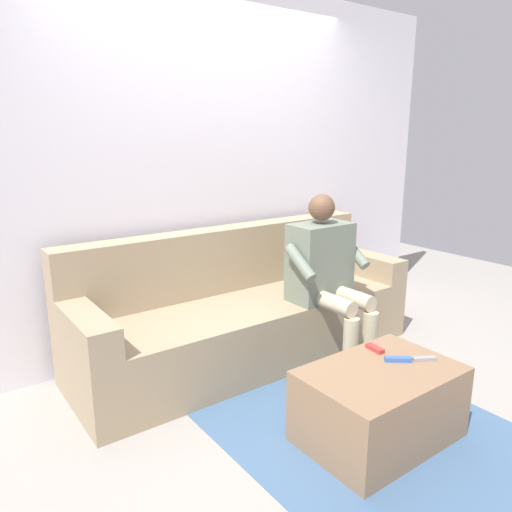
{
  "coord_description": "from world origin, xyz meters",
  "views": [
    {
      "loc": [
        1.86,
        2.55,
        1.58
      ],
      "look_at": [
        0.0,
        -0.0,
        0.78
      ],
      "focal_mm": 34.11,
      "sensor_mm": 36.0,
      "label": 1
    }
  ],
  "objects_px": {
    "coffee_table": "(379,404)",
    "remote_gray": "(424,359)",
    "couch": "(244,313)",
    "remote_blue": "(398,359)",
    "person_solo_seated": "(326,270)",
    "remote_red": "(375,348)"
  },
  "relations": [
    {
      "from": "coffee_table",
      "to": "remote_gray",
      "type": "bearing_deg",
      "value": 166.39
    },
    {
      "from": "couch",
      "to": "remote_blue",
      "type": "bearing_deg",
      "value": 96.61
    },
    {
      "from": "person_solo_seated",
      "to": "remote_red",
      "type": "height_order",
      "value": "person_solo_seated"
    },
    {
      "from": "remote_red",
      "to": "remote_blue",
      "type": "bearing_deg",
      "value": 4.26
    },
    {
      "from": "coffee_table",
      "to": "remote_gray",
      "type": "height_order",
      "value": "remote_gray"
    },
    {
      "from": "couch",
      "to": "remote_blue",
      "type": "xyz_separation_m",
      "value": [
        -0.14,
        1.24,
        0.09
      ]
    },
    {
      "from": "person_solo_seated",
      "to": "remote_gray",
      "type": "bearing_deg",
      "value": 80.66
    },
    {
      "from": "remote_red",
      "to": "remote_gray",
      "type": "height_order",
      "value": "remote_red"
    },
    {
      "from": "coffee_table",
      "to": "remote_red",
      "type": "xyz_separation_m",
      "value": [
        -0.15,
        -0.17,
        0.21
      ]
    },
    {
      "from": "remote_blue",
      "to": "remote_red",
      "type": "relative_size",
      "value": 1.23
    },
    {
      "from": "remote_red",
      "to": "coffee_table",
      "type": "bearing_deg",
      "value": -34.54
    },
    {
      "from": "couch",
      "to": "remote_gray",
      "type": "xyz_separation_m",
      "value": [
        -0.27,
        1.31,
        0.09
      ]
    },
    {
      "from": "couch",
      "to": "remote_gray",
      "type": "bearing_deg",
      "value": 101.5
    },
    {
      "from": "person_solo_seated",
      "to": "remote_red",
      "type": "relative_size",
      "value": 10.44
    },
    {
      "from": "couch",
      "to": "person_solo_seated",
      "type": "distance_m",
      "value": 0.67
    },
    {
      "from": "couch",
      "to": "remote_red",
      "type": "relative_size",
      "value": 21.93
    },
    {
      "from": "person_solo_seated",
      "to": "remote_blue",
      "type": "relative_size",
      "value": 8.5
    },
    {
      "from": "coffee_table",
      "to": "person_solo_seated",
      "type": "xyz_separation_m",
      "value": [
        -0.42,
        -0.85,
        0.47
      ]
    },
    {
      "from": "coffee_table",
      "to": "person_solo_seated",
      "type": "relative_size",
      "value": 0.69
    },
    {
      "from": "remote_blue",
      "to": "coffee_table",
      "type": "bearing_deg",
      "value": -137.41
    },
    {
      "from": "person_solo_seated",
      "to": "remote_red",
      "type": "bearing_deg",
      "value": 68.41
    },
    {
      "from": "coffee_table",
      "to": "remote_gray",
      "type": "xyz_separation_m",
      "value": [
        -0.27,
        0.06,
        0.21
      ]
    }
  ]
}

